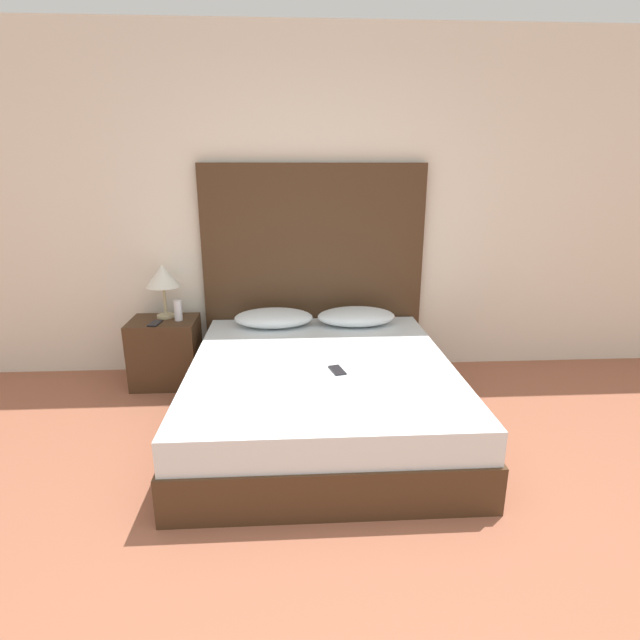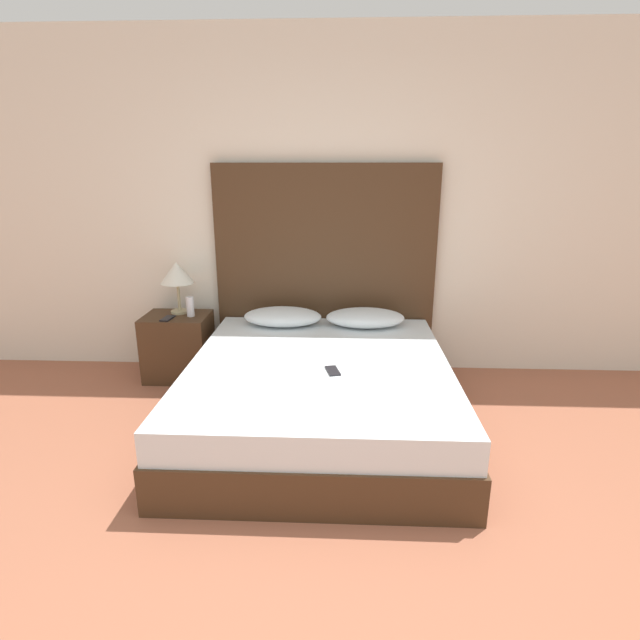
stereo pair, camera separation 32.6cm
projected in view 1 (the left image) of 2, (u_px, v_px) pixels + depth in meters
wall_back at (317, 208)px, 4.02m from camera, size 10.00×0.06×2.70m
bed at (321, 394)px, 3.31m from camera, size 1.71×1.97×0.46m
headboard at (313, 271)px, 4.09m from camera, size 1.79×0.05×1.70m
pillow_left at (274, 318)px, 3.93m from camera, size 0.62×0.35×0.14m
pillow_right at (356, 316)px, 3.97m from camera, size 0.62×0.35×0.14m
phone_on_bed at (337, 370)px, 3.09m from camera, size 0.10×0.16×0.01m
nightstand at (166, 352)px, 3.95m from camera, size 0.51×0.40×0.53m
table_lamp at (163, 277)px, 3.86m from camera, size 0.27×0.27×0.42m
phone_on_nightstand at (155, 323)px, 3.78m from camera, size 0.09×0.16×0.01m
toiletry_bottle at (178, 310)px, 3.85m from camera, size 0.06×0.06×0.16m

